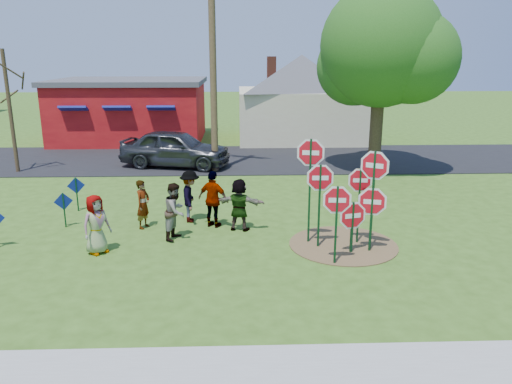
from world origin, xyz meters
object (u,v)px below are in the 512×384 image
Objects in this scene: leafy_tree at (384,53)px; stop_sign_d at (360,187)px; stop_sign_c at (374,178)px; suv at (175,148)px; person_a at (96,224)px; stop_sign_a at (337,207)px; utility_pole at (213,56)px; stop_sign_b at (310,164)px; person_b at (143,204)px.

stop_sign_d is at bearing -108.48° from leafy_tree.
stop_sign_c is 0.57× the size of suv.
person_a is (-7.79, 0.05, -1.30)m from stop_sign_c.
stop_sign_a is 0.23× the size of utility_pole.
stop_sign_d is 0.24× the size of utility_pole.
stop_sign_c is 1.26× the size of stop_sign_d.
suv is at bearing 120.43° from stop_sign_a.
leafy_tree is (3.05, 9.12, 3.77)m from stop_sign_d.
stop_sign_b is 1.92× the size of person_a.
leafy_tree is at bearing 77.01° from stop_sign_d.
suv is (-0.03, 8.97, 0.16)m from person_b.
stop_sign_a reaches higher than suv.
stop_sign_a is 12.25m from utility_pole.
stop_sign_c is (1.20, 0.95, 0.56)m from stop_sign_a.
person_a is 15.05m from leafy_tree.
person_b is 0.16× the size of utility_pole.
person_b is at bearing 175.79° from stop_sign_b.
person_b is (-6.86, 2.14, -1.36)m from stop_sign_c.
person_a is at bearing -149.62° from stop_sign_c.
utility_pole reaches higher than leafy_tree.
stop_sign_c is 0.73m from stop_sign_d.
stop_sign_b is 10.40m from utility_pole.
stop_sign_b is 10.54m from leafy_tree.
person_a is 0.32× the size of suv.
person_a is at bearing -170.63° from stop_sign_d.
stop_sign_d is (0.96, 1.51, 0.15)m from stop_sign_a.
person_a is 1.07× the size of person_b.
stop_sign_c reaches higher than suv.
stop_sign_a is at bearing -110.91° from stop_sign_c.
stop_sign_b is 2.06× the size of person_b.
suv is (-5.20, 10.44, -1.45)m from stop_sign_b.
stop_sign_d is 7.61m from person_a.
stop_sign_c reaches higher than person_b.
stop_sign_c is 1.92× the size of person_b.
person_a is 11.40m from utility_pole.
leafy_tree reaches higher than person_b.
person_b is at bearing -166.59° from stop_sign_c.
person_a is 0.20× the size of leafy_tree.
stop_sign_d is at bearing 62.72° from stop_sign_a.
person_b is 0.30× the size of suv.
leafy_tree is (4.00, 10.63, 3.92)m from stop_sign_a.
stop_sign_b reaches higher than stop_sign_c.
stop_sign_b is 0.38× the size of leafy_tree.
person_a reaches higher than person_b.
stop_sign_a is 13.35m from suv.
stop_sign_d is 12.50m from suv.
stop_sign_c is 7.32m from person_b.
stop_sign_b is 0.32× the size of utility_pole.
stop_sign_d is at bearing -64.02° from utility_pole.
person_b is 13.13m from leafy_tree.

